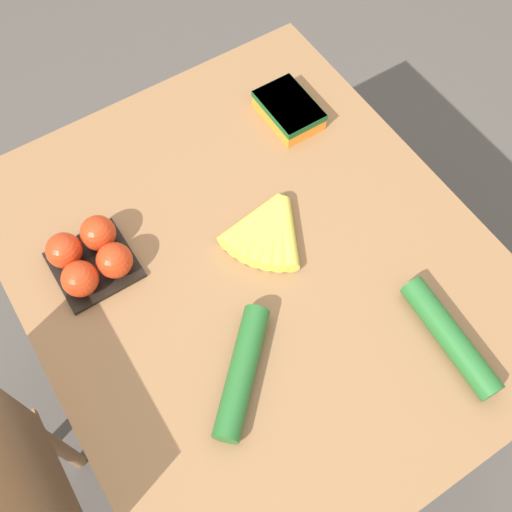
{
  "coord_description": "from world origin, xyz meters",
  "views": [
    {
      "loc": [
        -0.47,
        0.3,
        1.84
      ],
      "look_at": [
        0.0,
        0.0,
        0.79
      ],
      "focal_mm": 42.0,
      "sensor_mm": 36.0,
      "label": 1
    }
  ],
  "objects_px": {
    "carrot_bag": "(289,109)",
    "cucumber_far": "(450,337)",
    "cucumber_near": "(242,372)",
    "tomato_pack": "(90,257)",
    "banana_bunch": "(269,229)"
  },
  "relations": [
    {
      "from": "tomato_pack",
      "to": "cucumber_far",
      "type": "xyz_separation_m",
      "value": [
        -0.51,
        -0.49,
        -0.02
      ]
    },
    {
      "from": "banana_bunch",
      "to": "tomato_pack",
      "type": "distance_m",
      "value": 0.36
    },
    {
      "from": "banana_bunch",
      "to": "cucumber_near",
      "type": "bearing_deg",
      "value": 137.61
    },
    {
      "from": "carrot_bag",
      "to": "cucumber_far",
      "type": "xyz_separation_m",
      "value": [
        -0.62,
        0.06,
        -0.0
      ]
    },
    {
      "from": "carrot_bag",
      "to": "cucumber_near",
      "type": "relative_size",
      "value": 0.73
    },
    {
      "from": "banana_bunch",
      "to": "tomato_pack",
      "type": "bearing_deg",
      "value": 69.59
    },
    {
      "from": "tomato_pack",
      "to": "carrot_bag",
      "type": "height_order",
      "value": "tomato_pack"
    },
    {
      "from": "cucumber_far",
      "to": "banana_bunch",
      "type": "bearing_deg",
      "value": 21.88
    },
    {
      "from": "banana_bunch",
      "to": "cucumber_far",
      "type": "height_order",
      "value": "cucumber_far"
    },
    {
      "from": "carrot_bag",
      "to": "cucumber_near",
      "type": "distance_m",
      "value": 0.63
    },
    {
      "from": "cucumber_near",
      "to": "cucumber_far",
      "type": "height_order",
      "value": "same"
    },
    {
      "from": "cucumber_far",
      "to": "tomato_pack",
      "type": "bearing_deg",
      "value": 44.11
    },
    {
      "from": "cucumber_near",
      "to": "cucumber_far",
      "type": "xyz_separation_m",
      "value": [
        -0.15,
        -0.36,
        0.0
      ]
    },
    {
      "from": "cucumber_far",
      "to": "carrot_bag",
      "type": "bearing_deg",
      "value": -5.27
    },
    {
      "from": "carrot_bag",
      "to": "cucumber_far",
      "type": "distance_m",
      "value": 0.62
    }
  ]
}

